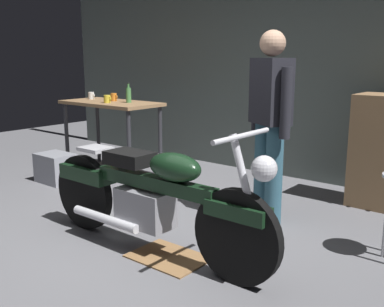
{
  "coord_description": "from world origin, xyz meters",
  "views": [
    {
      "loc": [
        2.38,
        -2.19,
        1.45
      ],
      "look_at": [
        0.04,
        0.7,
        0.65
      ],
      "focal_mm": 42.22,
      "sensor_mm": 36.0,
      "label": 1
    }
  ],
  "objects_px": {
    "mug_yellow_tall": "(107,99)",
    "motorcycle": "(151,195)",
    "person_standing": "(270,119)",
    "mug_orange_travel": "(114,97)",
    "storage_bin": "(56,168)",
    "mug_white_ceramic": "(91,96)",
    "bottle": "(129,95)"
  },
  "relations": [
    {
      "from": "person_standing",
      "to": "mug_orange_travel",
      "type": "height_order",
      "value": "person_standing"
    },
    {
      "from": "person_standing",
      "to": "mug_yellow_tall",
      "type": "bearing_deg",
      "value": 25.88
    },
    {
      "from": "motorcycle",
      "to": "mug_orange_travel",
      "type": "xyz_separation_m",
      "value": [
        -2.11,
        1.52,
        0.5
      ]
    },
    {
      "from": "motorcycle",
      "to": "person_standing",
      "type": "height_order",
      "value": "person_standing"
    },
    {
      "from": "mug_white_ceramic",
      "to": "person_standing",
      "type": "bearing_deg",
      "value": -7.09
    },
    {
      "from": "motorcycle",
      "to": "storage_bin",
      "type": "xyz_separation_m",
      "value": [
        -2.24,
        0.7,
        -0.28
      ]
    },
    {
      "from": "person_standing",
      "to": "mug_white_ceramic",
      "type": "height_order",
      "value": "person_standing"
    },
    {
      "from": "mug_yellow_tall",
      "to": "motorcycle",
      "type": "bearing_deg",
      "value": -33.43
    },
    {
      "from": "mug_orange_travel",
      "to": "bottle",
      "type": "bearing_deg",
      "value": -3.75
    },
    {
      "from": "storage_bin",
      "to": "mug_orange_travel",
      "type": "xyz_separation_m",
      "value": [
        0.13,
        0.82,
        0.78
      ]
    },
    {
      "from": "storage_bin",
      "to": "mug_yellow_tall",
      "type": "relative_size",
      "value": 3.79
    },
    {
      "from": "person_standing",
      "to": "bottle",
      "type": "height_order",
      "value": "person_standing"
    },
    {
      "from": "person_standing",
      "to": "bottle",
      "type": "relative_size",
      "value": 6.93
    },
    {
      "from": "person_standing",
      "to": "storage_bin",
      "type": "relative_size",
      "value": 3.8
    },
    {
      "from": "motorcycle",
      "to": "mug_white_ceramic",
      "type": "xyz_separation_m",
      "value": [
        -2.54,
        1.51,
        0.5
      ]
    },
    {
      "from": "storage_bin",
      "to": "mug_yellow_tall",
      "type": "height_order",
      "value": "mug_yellow_tall"
    },
    {
      "from": "motorcycle",
      "to": "mug_orange_travel",
      "type": "distance_m",
      "value": 2.65
    },
    {
      "from": "person_standing",
      "to": "mug_white_ceramic",
      "type": "relative_size",
      "value": 15.16
    },
    {
      "from": "mug_white_ceramic",
      "to": "bottle",
      "type": "height_order",
      "value": "bottle"
    },
    {
      "from": "mug_yellow_tall",
      "to": "bottle",
      "type": "distance_m",
      "value": 0.26
    },
    {
      "from": "motorcycle",
      "to": "person_standing",
      "type": "relative_size",
      "value": 1.31
    },
    {
      "from": "bottle",
      "to": "mug_yellow_tall",
      "type": "bearing_deg",
      "value": -135.38
    },
    {
      "from": "motorcycle",
      "to": "storage_bin",
      "type": "relative_size",
      "value": 4.98
    },
    {
      "from": "mug_yellow_tall",
      "to": "mug_orange_travel",
      "type": "bearing_deg",
      "value": 118.64
    },
    {
      "from": "person_standing",
      "to": "storage_bin",
      "type": "xyz_separation_m",
      "value": [
        -2.57,
        -0.45,
        -0.76
      ]
    },
    {
      "from": "storage_bin",
      "to": "mug_white_ceramic",
      "type": "bearing_deg",
      "value": 110.23
    },
    {
      "from": "mug_orange_travel",
      "to": "person_standing",
      "type": "bearing_deg",
      "value": -8.65
    },
    {
      "from": "motorcycle",
      "to": "bottle",
      "type": "bearing_deg",
      "value": 140.31
    },
    {
      "from": "storage_bin",
      "to": "mug_orange_travel",
      "type": "distance_m",
      "value": 1.14
    },
    {
      "from": "person_standing",
      "to": "mug_yellow_tall",
      "type": "xyz_separation_m",
      "value": [
        -2.33,
        0.17,
        0.02
      ]
    },
    {
      "from": "motorcycle",
      "to": "mug_orange_travel",
      "type": "height_order",
      "value": "mug_orange_travel"
    },
    {
      "from": "mug_orange_travel",
      "to": "storage_bin",
      "type": "bearing_deg",
      "value": -98.87
    }
  ]
}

